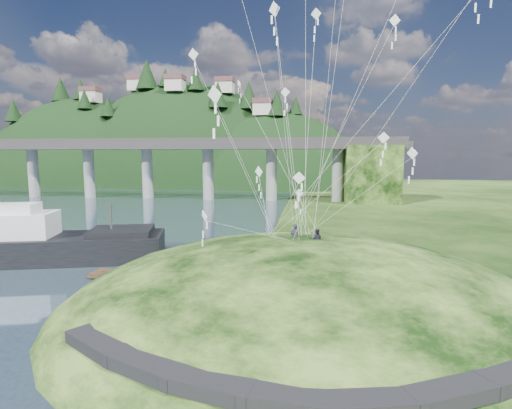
# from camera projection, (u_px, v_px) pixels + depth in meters

# --- Properties ---
(ground) EXTENTS (320.00, 320.00, 0.00)m
(ground) POSITION_uv_depth(u_px,v_px,m) (185.00, 318.00, 26.76)
(ground) COLOR black
(ground) RESTS_ON ground
(grass_hill) EXTENTS (36.00, 32.00, 13.00)m
(grass_hill) POSITION_uv_depth(u_px,v_px,m) (305.00, 333.00, 27.84)
(grass_hill) COLOR black
(grass_hill) RESTS_ON ground
(footpath) EXTENTS (22.29, 5.84, 0.83)m
(footpath) POSITION_uv_depth(u_px,v_px,m) (289.00, 376.00, 15.92)
(footpath) COLOR black
(footpath) RESTS_ON ground
(bridge) EXTENTS (160.00, 11.00, 15.00)m
(bridge) POSITION_uv_depth(u_px,v_px,m) (169.00, 160.00, 98.00)
(bridge) COLOR #2D2B2B
(bridge) RESTS_ON ground
(far_ridge) EXTENTS (153.00, 70.00, 94.50)m
(far_ridge) POSITION_uv_depth(u_px,v_px,m) (175.00, 203.00, 153.65)
(far_ridge) COLOR black
(far_ridge) RESTS_ON ground
(work_barge) EXTENTS (23.29, 11.84, 7.86)m
(work_barge) POSITION_uv_depth(u_px,v_px,m) (46.00, 243.00, 40.64)
(work_barge) COLOR black
(work_barge) RESTS_ON ground
(wooden_dock) EXTENTS (13.19, 3.47, 0.93)m
(wooden_dock) POSITION_uv_depth(u_px,v_px,m) (161.00, 278.00, 34.02)
(wooden_dock) COLOR #362216
(wooden_dock) RESTS_ON ground
(kite_flyers) EXTENTS (2.37, 1.41, 1.92)m
(kite_flyers) POSITION_uv_depth(u_px,v_px,m) (306.00, 226.00, 28.40)
(kite_flyers) COLOR #242531
(kite_flyers) RESTS_ON ground
(kite_swarm) EXTENTS (17.17, 16.47, 21.62)m
(kite_swarm) POSITION_uv_depth(u_px,v_px,m) (317.00, 36.00, 23.95)
(kite_swarm) COLOR white
(kite_swarm) RESTS_ON ground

